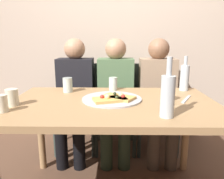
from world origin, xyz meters
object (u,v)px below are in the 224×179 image
object	(u,v)px
dining_table	(112,113)
chair_right	(155,101)
pizza_slice_extra	(119,97)
tumbler_far	(2,104)
tumbler_near	(12,97)
guest_in_beanie	(116,93)
pizza_tray	(112,99)
beer_bottle	(168,95)
chair_middle	(115,101)
short_glass	(68,85)
chair_left	(78,100)
soda_can	(166,93)
wine_bottle	(185,77)
wine_glass	(113,84)
guest_by_wall	(158,93)
table_knife	(186,99)
pizza_slice_last	(110,99)
guest_in_sweater	(75,92)

from	to	relation	value
dining_table	chair_right	world-z (taller)	chair_right
pizza_slice_extra	tumbler_far	bearing A→B (deg)	-159.29
tumbler_near	guest_in_beanie	size ratio (longest dim) A/B	0.09
pizza_tray	tumbler_near	bearing A→B (deg)	-166.98
beer_bottle	chair_right	xyz separation A→B (m)	(0.15, 1.12, -0.36)
guest_in_beanie	chair_middle	bearing A→B (deg)	-90.00
short_glass	chair_left	size ratio (longest dim) A/B	0.13
soda_can	chair_right	size ratio (longest dim) A/B	0.14
wine_bottle	beer_bottle	bearing A→B (deg)	-114.31
dining_table	pizza_tray	xyz separation A→B (m)	(-0.01, 0.05, 0.09)
wine_glass	beer_bottle	bearing A→B (deg)	-64.92
pizza_tray	chair_middle	world-z (taller)	chair_middle
beer_bottle	tumbler_far	distance (m)	0.94
chair_right	guest_by_wall	distance (m)	0.20
short_glass	guest_by_wall	xyz separation A→B (m)	(0.81, 0.42, -0.16)
dining_table	guest_by_wall	world-z (taller)	guest_by_wall
dining_table	guest_in_beanie	distance (m)	0.68
pizza_tray	short_glass	world-z (taller)	short_glass
soda_can	guest_by_wall	distance (m)	0.70
chair_middle	chair_right	size ratio (longest dim) A/B	1.00
pizza_slice_extra	guest_in_beanie	xyz separation A→B (m)	(-0.02, 0.65, -0.13)
pizza_tray	guest_in_beanie	distance (m)	0.64
wine_bottle	tumbler_near	distance (m)	1.30
tumbler_far	wine_glass	world-z (taller)	wine_glass
wine_bottle	short_glass	xyz separation A→B (m)	(-0.95, -0.08, -0.05)
guest_by_wall	pizza_tray	bearing A→B (deg)	54.46
pizza_tray	soda_can	size ratio (longest dim) A/B	3.41
table_knife	chair_middle	distance (m)	0.95
short_glass	guest_by_wall	distance (m)	0.92
short_glass	pizza_tray	bearing A→B (deg)	-31.72
table_knife	guest_by_wall	world-z (taller)	guest_by_wall
pizza_slice_last	wine_bottle	size ratio (longest dim) A/B	0.88
pizza_slice_last	chair_right	world-z (taller)	chair_right
wine_bottle	chair_left	size ratio (longest dim) A/B	0.31
beer_bottle	guest_in_sweater	world-z (taller)	guest_in_sweater
tumbler_near	pizza_tray	bearing A→B (deg)	13.02
beer_bottle	guest_by_wall	bearing A→B (deg)	81.35
pizza_slice_last	wine_bottle	distance (m)	0.71
wine_glass	chair_middle	bearing A→B (deg)	87.83
soda_can	table_knife	size ratio (longest dim) A/B	0.55
guest_in_beanie	soda_can	bearing A→B (deg)	117.07
tumbler_far	dining_table	bearing A→B (deg)	19.15
soda_can	table_knife	distance (m)	0.17
wine_glass	guest_by_wall	xyz separation A→B (m)	(0.44, 0.34, -0.16)
pizza_slice_extra	guest_in_sweater	size ratio (longest dim) A/B	0.22
chair_left	table_knife	bearing A→B (deg)	139.54
chair_left	guest_by_wall	xyz separation A→B (m)	(0.83, -0.15, 0.13)
pizza_tray	pizza_slice_last	xyz separation A→B (m)	(-0.01, -0.07, 0.02)
wine_bottle	tumbler_far	distance (m)	1.35
tumbler_far	short_glass	xyz separation A→B (m)	(0.28, 0.49, 0.01)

